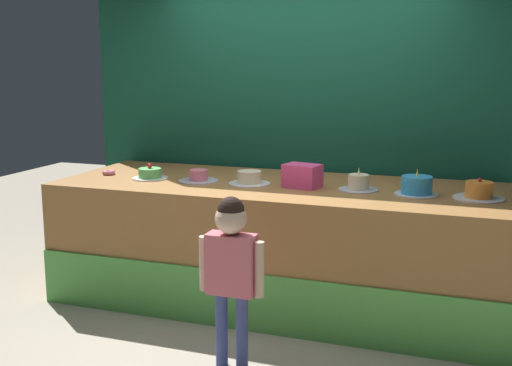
# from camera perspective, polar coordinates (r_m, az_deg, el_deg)

# --- Properties ---
(ground_plane) EXTENTS (12.00, 12.00, 0.00)m
(ground_plane) POSITION_cam_1_polar(r_m,az_deg,el_deg) (4.61, -0.46, -13.08)
(ground_plane) COLOR #ADA38E
(stage_platform) EXTENTS (3.43, 1.29, 0.94)m
(stage_platform) POSITION_cam_1_polar(r_m,az_deg,el_deg) (5.01, 2.01, -5.39)
(stage_platform) COLOR #9E6B38
(stage_platform) RESTS_ON ground_plane
(curtain_backdrop) EXTENTS (3.99, 0.08, 3.17)m
(curtain_backdrop) POSITION_cam_1_polar(r_m,az_deg,el_deg) (5.53, 4.42, 7.82)
(curtain_backdrop) COLOR #144C38
(curtain_backdrop) RESTS_ON ground_plane
(child_figure) EXTENTS (0.42, 0.19, 1.08)m
(child_figure) POSITION_cam_1_polar(r_m,az_deg,el_deg) (3.86, -2.23, -6.80)
(child_figure) COLOR #3F4C8C
(child_figure) RESTS_ON ground_plane
(pink_box) EXTENTS (0.29, 0.24, 0.17)m
(pink_box) POSITION_cam_1_polar(r_m,az_deg,el_deg) (4.76, 4.17, 0.64)
(pink_box) COLOR #EA468E
(pink_box) RESTS_ON stage_platform
(donut) EXTENTS (0.11, 0.11, 0.04)m
(donut) POSITION_cam_1_polar(r_m,az_deg,el_deg) (5.44, -13.05, 0.92)
(donut) COLOR pink
(donut) RESTS_ON stage_platform
(cake_far_left) EXTENTS (0.28, 0.28, 0.12)m
(cake_far_left) POSITION_cam_1_polar(r_m,az_deg,el_deg) (5.18, -9.47, 0.80)
(cake_far_left) COLOR white
(cake_far_left) RESTS_ON stage_platform
(cake_left) EXTENTS (0.31, 0.31, 0.09)m
(cake_left) POSITION_cam_1_polar(r_m,az_deg,el_deg) (5.01, -5.17, 0.54)
(cake_left) COLOR silver
(cake_left) RESTS_ON stage_platform
(cake_center_left) EXTENTS (0.32, 0.32, 0.10)m
(cake_center_left) POSITION_cam_1_polar(r_m,az_deg,el_deg) (4.88, -0.60, 0.41)
(cake_center_left) COLOR white
(cake_center_left) RESTS_ON stage_platform
(cake_center_right) EXTENTS (0.29, 0.29, 0.17)m
(cake_center_right) POSITION_cam_1_polar(r_m,az_deg,el_deg) (4.70, 9.15, -0.06)
(cake_center_right) COLOR silver
(cake_center_right) RESTS_ON stage_platform
(cake_right) EXTENTS (0.30, 0.30, 0.19)m
(cake_right) POSITION_cam_1_polar(r_m,az_deg,el_deg) (4.62, 14.18, -0.27)
(cake_right) COLOR silver
(cake_right) RESTS_ON stage_platform
(cake_far_right) EXTENTS (0.35, 0.35, 0.15)m
(cake_far_right) POSITION_cam_1_polar(r_m,az_deg,el_deg) (4.61, 19.33, -0.73)
(cake_far_right) COLOR silver
(cake_far_right) RESTS_ON stage_platform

